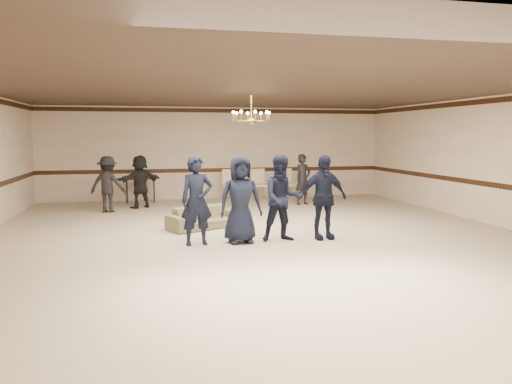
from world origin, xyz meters
TOP-DOWN VIEW (x-y plane):
  - room at (0.00, 0.00)m, footprint 12.01×14.01m
  - chair_rail at (0.00, 6.99)m, footprint 12.00×0.02m
  - crown_molding at (0.00, 6.99)m, footprint 12.00×0.02m
  - chandelier at (0.00, 1.00)m, footprint 0.94×0.94m
  - boy_a at (-1.42, -0.37)m, footprint 0.71×0.52m
  - boy_b at (-0.52, -0.37)m, footprint 0.92×0.63m
  - boy_c at (0.38, -0.37)m, footprint 0.89×0.70m
  - boy_d at (1.28, -0.37)m, footprint 1.08×0.50m
  - settee at (-1.07, 1.40)m, footprint 1.92×1.41m
  - adult_left at (-3.51, 4.48)m, footprint 1.18×0.88m
  - adult_mid at (-2.61, 5.18)m, footprint 1.55×1.17m
  - adult_right at (2.49, 4.78)m, footprint 0.70×0.59m
  - banquet_chair_left at (0.38, 6.23)m, footprint 0.55×0.55m
  - banquet_chair_mid at (1.38, 6.23)m, footprint 0.51×0.51m
  - banquet_chair_right at (2.38, 6.23)m, footprint 0.55×0.55m
  - console_table at (-2.62, 6.43)m, footprint 1.01×0.46m

SIDE VIEW (x-z plane):
  - settee at x=-1.07m, z-range 0.00..0.52m
  - console_table at x=-2.62m, z-range 0.00..0.83m
  - banquet_chair_left at x=0.38m, z-range 0.00..1.04m
  - banquet_chair_mid at x=1.38m, z-range 0.00..1.04m
  - banquet_chair_right at x=2.38m, z-range 0.00..1.04m
  - adult_left at x=-3.51m, z-range 0.00..1.63m
  - adult_mid at x=-2.61m, z-range 0.00..1.63m
  - adult_right at x=2.49m, z-range 0.00..1.63m
  - boy_a at x=-1.42m, z-range 0.00..1.81m
  - boy_b at x=-0.52m, z-range 0.00..1.81m
  - boy_c at x=0.38m, z-range 0.00..1.81m
  - boy_d at x=1.28m, z-range 0.00..1.81m
  - chair_rail at x=0.00m, z-range 0.93..1.07m
  - room at x=0.00m, z-range -0.01..3.20m
  - chandelier at x=0.00m, z-range 2.43..3.32m
  - crown_molding at x=0.00m, z-range 3.01..3.15m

